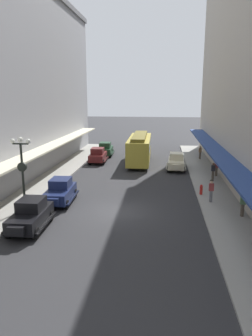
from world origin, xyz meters
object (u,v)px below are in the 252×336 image
(parked_car_0, at_px, (60,191))
(pedestrian_4, at_px, (200,152))
(pedestrian_0, at_px, (213,171))
(parked_car_4, at_px, (176,161))
(pedestrian_3, at_px, (216,168))
(streetcar, at_px, (140,147))
(lamp_post_with_clock, at_px, (22,171))
(parked_car_3, at_px, (31,214))
(pedestrian_1, at_px, (243,204))
(fire_hydrant, at_px, (201,189))
(pedestrian_2, at_px, (211,191))
(parked_car_2, at_px, (105,149))
(parked_car_1, at_px, (98,155))

(parked_car_0, height_order, pedestrian_4, parked_car_0)
(pedestrian_0, bearing_deg, parked_car_4, 126.65)
(pedestrian_0, xyz_separation_m, pedestrian_3, (0.56, 1.50, 0.02))
(parked_car_4, distance_m, streetcar, 5.34)
(lamp_post_with_clock, bearing_deg, parked_car_3, -59.73)
(parked_car_0, height_order, pedestrian_1, parked_car_0)
(lamp_post_with_clock, bearing_deg, fire_hydrant, 21.47)
(pedestrian_2, bearing_deg, parked_car_3, -152.80)
(parked_car_0, xyz_separation_m, pedestrian_0, (12.53, 7.63, 0.05))
(parked_car_3, relative_size, pedestrian_4, 2.62)
(parked_car_2, xyz_separation_m, streetcar, (4.93, -4.21, 0.96))
(parked_car_4, relative_size, pedestrian_1, 2.63)
(lamp_post_with_clock, distance_m, pedestrian_1, 15.05)
(pedestrian_0, xyz_separation_m, pedestrian_1, (0.52, -9.35, 0.00))
(pedestrian_1, relative_size, pedestrian_2, 0.98)
(fire_hydrant, bearing_deg, parked_car_2, 123.33)
(pedestrian_3, bearing_deg, streetcar, 143.52)
(pedestrian_3, bearing_deg, parked_car_4, 142.80)
(parked_car_4, xyz_separation_m, lamp_post_with_clock, (-11.10, -14.23, 2.04))
(parked_car_0, xyz_separation_m, parked_car_4, (9.23, 12.05, 0.00))
(parked_car_0, distance_m, pedestrian_4, 21.74)
(parked_car_3, distance_m, pedestrian_0, 17.91)
(parked_car_0, height_order, parked_car_1, same)
(lamp_post_with_clock, bearing_deg, parked_car_2, 84.95)
(streetcar, xyz_separation_m, lamp_post_with_clock, (-6.84, -17.30, 1.08))
(parked_car_0, xyz_separation_m, pedestrian_1, (13.04, -1.73, 0.05))
(parked_car_0, xyz_separation_m, lamp_post_with_clock, (-1.86, -2.18, 2.04))
(parked_car_0, relative_size, streetcar, 0.45)
(fire_hydrant, distance_m, pedestrian_4, 15.07)
(parked_car_3, relative_size, pedestrian_3, 2.57)
(parked_car_4, relative_size, pedestrian_4, 2.63)
(parked_car_2, distance_m, pedestrian_3, 16.56)
(parked_car_2, xyz_separation_m, pedestrian_3, (13.05, -10.20, 0.07))
(parked_car_0, distance_m, lamp_post_with_clock, 3.52)
(parked_car_0, bearing_deg, parked_car_4, 52.54)
(parked_car_1, relative_size, pedestrian_1, 2.62)
(parked_car_2, height_order, pedestrian_2, parked_car_2)
(parked_car_4, xyz_separation_m, streetcar, (-4.26, 3.08, 0.96))
(parked_car_0, bearing_deg, parked_car_3, -93.24)
(lamp_post_with_clock, bearing_deg, pedestrian_0, 34.26)
(parked_car_2, distance_m, pedestrian_2, 21.48)
(lamp_post_with_clock, height_order, pedestrian_1, lamp_post_with_clock)
(parked_car_3, bearing_deg, pedestrian_4, 60.72)
(pedestrian_0, xyz_separation_m, pedestrian_2, (-1.12, -6.52, 0.02))
(streetcar, relative_size, pedestrian_1, 5.88)
(parked_car_0, bearing_deg, streetcar, 71.81)
(parked_car_1, relative_size, parked_car_3, 1.00)
(parked_car_2, distance_m, pedestrian_1, 24.75)
(parked_car_2, relative_size, lamp_post_with_clock, 0.84)
(pedestrian_3, bearing_deg, parked_car_0, -145.09)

